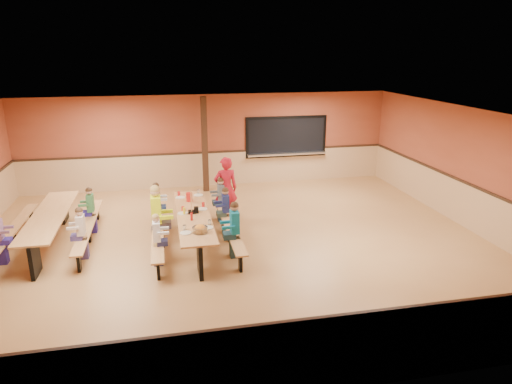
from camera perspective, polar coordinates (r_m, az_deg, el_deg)
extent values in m
plane|color=#9E6A3C|center=(10.73, -2.77, -6.59)|extent=(12.00, 12.00, 0.00)
cube|color=brown|center=(15.04, -5.89, 6.36)|extent=(12.00, 0.04, 3.00)
cube|color=brown|center=(5.69, 5.19, -12.87)|extent=(12.00, 0.04, 3.00)
cube|color=brown|center=(12.57, 25.26, 2.58)|extent=(0.04, 10.00, 3.00)
cube|color=white|center=(9.89, -3.03, 9.49)|extent=(12.00, 10.00, 0.04)
cube|color=black|center=(15.47, 3.80, 6.92)|extent=(2.60, 0.06, 1.20)
cube|color=silver|center=(15.50, 3.85, 4.79)|extent=(2.70, 0.28, 0.06)
cube|color=black|center=(14.43, -6.43, 5.88)|extent=(0.18, 0.18, 3.00)
cube|color=#BF844C|center=(10.58, -7.84, -2.88)|extent=(0.75, 3.60, 0.04)
cube|color=black|center=(9.30, -7.03, -8.29)|extent=(0.08, 0.60, 0.70)
cube|color=black|center=(12.16, -8.31, -2.03)|extent=(0.08, 0.60, 0.70)
cube|color=#BF844C|center=(10.67, -12.21, -4.61)|extent=(0.26, 3.60, 0.04)
cube|color=black|center=(10.75, -12.14, -5.72)|extent=(0.06, 0.18, 0.41)
cube|color=#BF844C|center=(10.76, -3.39, -4.03)|extent=(0.26, 3.60, 0.04)
cube|color=black|center=(10.84, -3.36, -5.14)|extent=(0.06, 0.18, 0.41)
cube|color=#BF844C|center=(11.50, -24.43, -2.67)|extent=(0.75, 3.60, 0.04)
cube|color=black|center=(10.23, -25.93, -7.54)|extent=(0.08, 0.60, 0.70)
cube|color=black|center=(13.05, -22.86, -1.90)|extent=(0.08, 0.60, 0.70)
cube|color=#BF844C|center=(11.81, -28.16, -4.18)|extent=(0.26, 3.60, 0.04)
cube|color=black|center=(11.89, -28.00, -5.19)|extent=(0.06, 0.18, 0.41)
cube|color=#BF844C|center=(11.43, -20.22, -3.81)|extent=(0.26, 3.60, 0.04)
cube|color=black|center=(11.51, -20.10, -4.86)|extent=(0.06, 0.18, 0.41)
imported|color=#AE1324|center=(12.02, -3.79, 0.42)|extent=(0.66, 0.46, 1.71)
cylinder|color=red|center=(11.45, -8.35, -0.62)|extent=(0.16, 0.16, 0.22)
cube|color=black|center=(10.65, -7.48, -2.24)|extent=(0.10, 0.14, 0.13)
cylinder|color=yellow|center=(10.56, -8.97, -2.37)|extent=(0.06, 0.06, 0.17)
cylinder|color=#B2140F|center=(10.19, -8.06, -3.07)|extent=(0.06, 0.06, 0.17)
cube|color=black|center=(10.64, -8.04, -2.48)|extent=(0.16, 0.16, 0.06)
cube|color=#BF844C|center=(10.55, -8.10, -1.05)|extent=(0.02, 0.09, 0.50)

